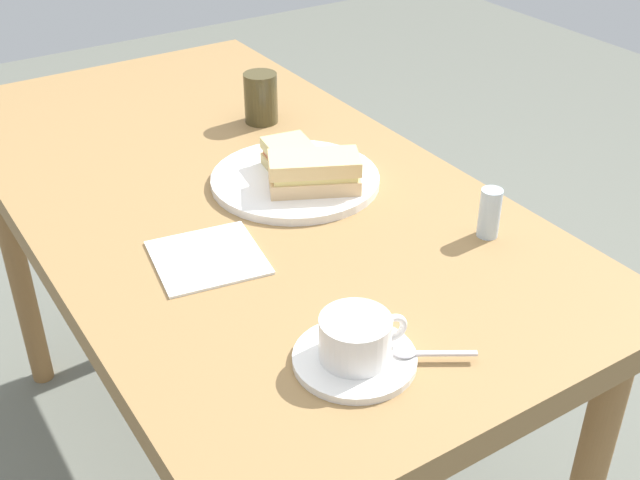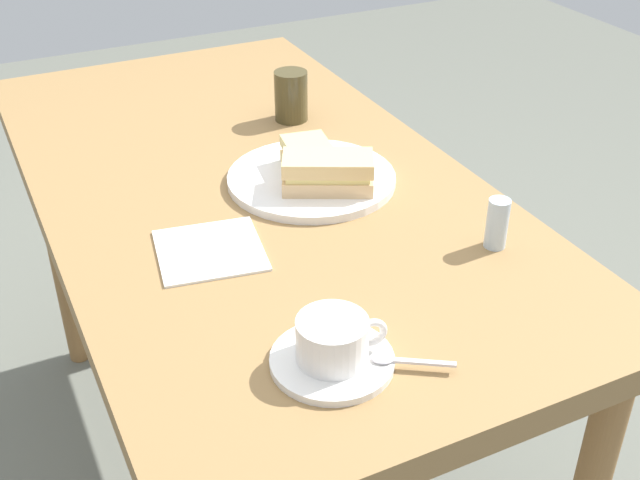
# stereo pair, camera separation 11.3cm
# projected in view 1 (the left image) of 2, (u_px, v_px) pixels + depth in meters

# --- Properties ---
(dining_table) EXTENTS (1.32, 0.69, 0.75)m
(dining_table) POSITION_uv_depth(u_px,v_px,m) (236.00, 222.00, 1.39)
(dining_table) COLOR olive
(dining_table) RESTS_ON ground_plane
(sandwich_plate) EXTENTS (0.28, 0.28, 0.01)m
(sandwich_plate) POSITION_uv_depth(u_px,v_px,m) (295.00, 179.00, 1.34)
(sandwich_plate) COLOR white
(sandwich_plate) RESTS_ON dining_table
(sandwich_front) EXTENTS (0.14, 0.09, 0.05)m
(sandwich_front) POSITION_uv_depth(u_px,v_px,m) (295.00, 162.00, 1.32)
(sandwich_front) COLOR #D8C07A
(sandwich_front) RESTS_ON sandwich_plate
(sandwich_back) EXTENTS (0.13, 0.16, 0.06)m
(sandwich_back) POSITION_uv_depth(u_px,v_px,m) (314.00, 172.00, 1.28)
(sandwich_back) COLOR #E2B882
(sandwich_back) RESTS_ON sandwich_plate
(coffee_saucer) EXTENTS (0.15, 0.15, 0.01)m
(coffee_saucer) POSITION_uv_depth(u_px,v_px,m) (355.00, 359.00, 0.96)
(coffee_saucer) COLOR white
(coffee_saucer) RESTS_ON dining_table
(coffee_cup) EXTENTS (0.09, 0.11, 0.05)m
(coffee_cup) POSITION_uv_depth(u_px,v_px,m) (356.00, 336.00, 0.94)
(coffee_cup) COLOR white
(coffee_cup) RESTS_ON coffee_saucer
(spoon) EXTENTS (0.06, 0.09, 0.01)m
(spoon) POSITION_uv_depth(u_px,v_px,m) (420.00, 354.00, 0.95)
(spoon) COLOR silver
(spoon) RESTS_ON coffee_saucer
(napkin) EXTENTS (0.17, 0.17, 0.00)m
(napkin) POSITION_uv_depth(u_px,v_px,m) (208.00, 257.00, 1.15)
(napkin) COLOR white
(napkin) RESTS_ON dining_table
(salt_shaker) EXTENTS (0.03, 0.03, 0.08)m
(salt_shaker) POSITION_uv_depth(u_px,v_px,m) (490.00, 213.00, 1.18)
(salt_shaker) COLOR silver
(salt_shaker) RESTS_ON dining_table
(drinking_glass) EXTENTS (0.06, 0.06, 0.10)m
(drinking_glass) POSITION_uv_depth(u_px,v_px,m) (261.00, 98.00, 1.53)
(drinking_glass) COLOR #443C21
(drinking_glass) RESTS_ON dining_table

